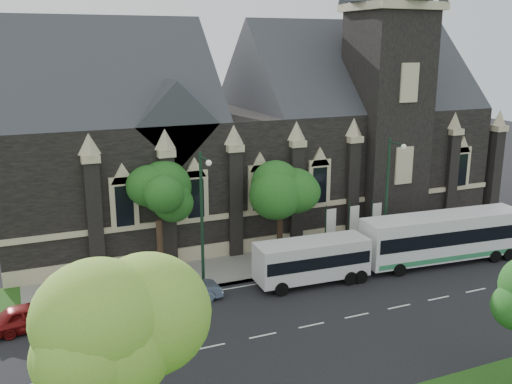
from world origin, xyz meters
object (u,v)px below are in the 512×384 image
tree_walk_left (160,193)px  car_far_red (31,316)px  banner_flag_left (329,226)px  banner_flag_right (375,220)px  box_trailer (116,307)px  tree_walk_right (282,180)px  shuttle_bus (312,259)px  street_lamp_near (389,191)px  tour_coach (443,237)px  sedan (186,291)px  tree_park_near (124,332)px  street_lamp_mid (203,213)px  banner_flag_center (352,223)px

tree_walk_left → car_far_red: size_ratio=1.73×
banner_flag_left → banner_flag_right: size_ratio=1.00×
tree_walk_left → banner_flag_left: 12.66m
box_trailer → banner_flag_left: bearing=14.4°
tree_walk_right → shuttle_bus: (-0.35, -5.45, -4.13)m
banner_flag_right → shuttle_bus: bearing=-153.2°
street_lamp_near → shuttle_bus: bearing=-165.6°
street_lamp_near → car_far_red: size_ratio=2.03×
tour_coach → sedan: (-18.90, 0.91, -1.24)m
shuttle_bus → box_trailer: shuttle_bus is taller
tree_walk_left → banner_flag_right: 16.52m
tree_park_near → street_lamp_near: 26.97m
box_trailer → tree_walk_left: bearing=54.5°
street_lamp_mid → banner_flag_center: (12.29, 1.91, -2.73)m
tree_walk_left → box_trailer: bearing=-125.4°
tour_coach → shuttle_bus: size_ratio=1.62×
banner_flag_left → shuttle_bus: (-3.42, -3.74, -0.69)m
shuttle_bus → car_far_red: shuttle_bus is taller
shuttle_bus → car_far_red: size_ratio=1.74×
street_lamp_mid → box_trailer: street_lamp_mid is taller
street_lamp_near → banner_flag_center: (-1.71, 1.91, -2.73)m
banner_flag_right → box_trailer: bearing=-168.3°
street_lamp_near → sedan: 16.26m
banner_flag_right → car_far_red: bearing=-172.6°
banner_flag_right → sedan: (-15.88, -3.24, -1.67)m
banner_flag_center → banner_flag_right: same height
sedan → car_far_red: size_ratio=0.98×
car_far_red → tree_walk_left: bearing=-66.0°
tree_walk_left → street_lamp_mid: (1.80, -3.61, -0.62)m
shuttle_bus → box_trailer: bearing=-175.2°
tree_walk_right → tour_coach: bearing=-30.2°
street_lamp_mid → sedan: (-1.59, -1.33, -4.40)m
tree_walk_left → car_far_red: 11.19m
tree_walk_right → tour_coach: 12.30m
banner_flag_left → box_trailer: size_ratio=1.38×
tree_park_near → banner_flag_center: size_ratio=2.14×
banner_flag_right → sedan: 16.29m
street_lamp_near → shuttle_bus: street_lamp_near is taller
tree_walk_right → tree_walk_left: bearing=-179.9°
tree_park_near → banner_flag_right: tree_park_near is taller
sedan → tour_coach: bearing=-94.3°
banner_flag_right → tour_coach: size_ratio=0.32×
sedan → tree_walk_right: bearing=-62.2°
street_lamp_mid → tour_coach: (17.31, -2.25, -3.16)m
tree_park_near → sedan: (6.18, 14.53, -5.70)m
tree_walk_right → banner_flag_right: 8.05m
street_lamp_mid → banner_flag_center: 12.73m
banner_flag_right → box_trailer: banner_flag_right is taller
street_lamp_near → box_trailer: size_ratio=3.10×
banner_flag_left → tour_coach: bearing=-30.6°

